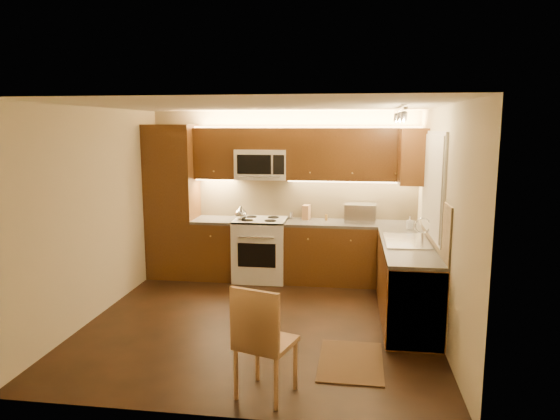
# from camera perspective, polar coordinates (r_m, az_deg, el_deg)

# --- Properties ---
(floor) EXTENTS (4.00, 4.00, 0.01)m
(floor) POSITION_cam_1_polar(r_m,az_deg,el_deg) (6.15, -2.15, -12.39)
(floor) COLOR black
(floor) RESTS_ON ground
(ceiling) EXTENTS (4.00, 4.00, 0.01)m
(ceiling) POSITION_cam_1_polar(r_m,az_deg,el_deg) (5.71, -2.31, 11.59)
(ceiling) COLOR beige
(ceiling) RESTS_ON ground
(wall_back) EXTENTS (4.00, 0.01, 2.50)m
(wall_back) POSITION_cam_1_polar(r_m,az_deg,el_deg) (7.75, 0.40, 1.76)
(wall_back) COLOR #C6B791
(wall_back) RESTS_ON ground
(wall_front) EXTENTS (4.00, 0.01, 2.50)m
(wall_front) POSITION_cam_1_polar(r_m,az_deg,el_deg) (3.90, -7.47, -6.03)
(wall_front) COLOR #C6B791
(wall_front) RESTS_ON ground
(wall_left) EXTENTS (0.01, 4.00, 2.50)m
(wall_left) POSITION_cam_1_polar(r_m,az_deg,el_deg) (6.46, -19.96, -0.36)
(wall_left) COLOR #C6B791
(wall_left) RESTS_ON ground
(wall_right) EXTENTS (0.01, 4.00, 2.50)m
(wall_right) POSITION_cam_1_polar(r_m,az_deg,el_deg) (5.80, 17.64, -1.30)
(wall_right) COLOR #C6B791
(wall_right) RESTS_ON ground
(pantry) EXTENTS (0.70, 0.60, 2.30)m
(pantry) POSITION_cam_1_polar(r_m,az_deg,el_deg) (7.87, -11.90, 0.94)
(pantry) COLOR #44270E
(pantry) RESTS_ON floor
(base_cab_back_left) EXTENTS (0.62, 0.60, 0.86)m
(base_cab_back_left) POSITION_cam_1_polar(r_m,az_deg,el_deg) (7.81, -7.14, -4.38)
(base_cab_back_left) COLOR #44270E
(base_cab_back_left) RESTS_ON floor
(counter_back_left) EXTENTS (0.62, 0.60, 0.04)m
(counter_back_left) POSITION_cam_1_polar(r_m,az_deg,el_deg) (7.72, -7.21, -1.14)
(counter_back_left) COLOR #393734
(counter_back_left) RESTS_ON base_cab_back_left
(base_cab_back_right) EXTENTS (1.92, 0.60, 0.86)m
(base_cab_back_right) POSITION_cam_1_polar(r_m,az_deg,el_deg) (7.55, 7.96, -4.89)
(base_cab_back_right) COLOR #44270E
(base_cab_back_right) RESTS_ON floor
(counter_back_right) EXTENTS (1.92, 0.60, 0.04)m
(counter_back_right) POSITION_cam_1_polar(r_m,az_deg,el_deg) (7.45, 8.04, -1.53)
(counter_back_right) COLOR #393734
(counter_back_right) RESTS_ON base_cab_back_right
(base_cab_right) EXTENTS (0.60, 2.00, 0.86)m
(base_cab_right) POSITION_cam_1_polar(r_m,az_deg,el_deg) (6.33, 13.97, -7.88)
(base_cab_right) COLOR #44270E
(base_cab_right) RESTS_ON floor
(counter_right) EXTENTS (0.60, 2.00, 0.04)m
(counter_right) POSITION_cam_1_polar(r_m,az_deg,el_deg) (6.22, 14.13, -3.92)
(counter_right) COLOR #393734
(counter_right) RESTS_ON base_cab_right
(dishwasher) EXTENTS (0.58, 0.60, 0.84)m
(dishwasher) POSITION_cam_1_polar(r_m,az_deg,el_deg) (5.67, 14.69, -9.97)
(dishwasher) COLOR silver
(dishwasher) RESTS_ON floor
(backsplash_back) EXTENTS (3.30, 0.02, 0.60)m
(backsplash_back) POSITION_cam_1_polar(r_m,az_deg,el_deg) (7.71, 2.96, 1.33)
(backsplash_back) COLOR tan
(backsplash_back) RESTS_ON wall_back
(backsplash_right) EXTENTS (0.02, 2.00, 0.60)m
(backsplash_right) POSITION_cam_1_polar(r_m,az_deg,el_deg) (6.19, 16.92, -1.07)
(backsplash_right) COLOR tan
(backsplash_right) RESTS_ON wall_right
(upper_cab_back_left) EXTENTS (0.62, 0.35, 0.75)m
(upper_cab_back_left) POSITION_cam_1_polar(r_m,az_deg,el_deg) (7.72, -7.12, 6.31)
(upper_cab_back_left) COLOR #44270E
(upper_cab_back_left) RESTS_ON wall_back
(upper_cab_back_right) EXTENTS (1.92, 0.35, 0.75)m
(upper_cab_back_right) POSITION_cam_1_polar(r_m,az_deg,el_deg) (7.45, 8.22, 6.18)
(upper_cab_back_right) COLOR #44270E
(upper_cab_back_right) RESTS_ON wall_back
(upper_cab_bridge) EXTENTS (0.76, 0.35, 0.31)m
(upper_cab_bridge) POSITION_cam_1_polar(r_m,az_deg,el_deg) (7.56, -2.05, 7.99)
(upper_cab_bridge) COLOR #44270E
(upper_cab_bridge) RESTS_ON wall_back
(upper_cab_right_corner) EXTENTS (0.35, 0.50, 0.75)m
(upper_cab_right_corner) POSITION_cam_1_polar(r_m,az_deg,el_deg) (7.08, 14.62, 5.81)
(upper_cab_right_corner) COLOR #44270E
(upper_cab_right_corner) RESTS_ON wall_right
(stove) EXTENTS (0.76, 0.65, 0.92)m
(stove) POSITION_cam_1_polar(r_m,az_deg,el_deg) (7.63, -2.18, -4.41)
(stove) COLOR silver
(stove) RESTS_ON floor
(microwave) EXTENTS (0.76, 0.38, 0.44)m
(microwave) POSITION_cam_1_polar(r_m,az_deg,el_deg) (7.56, -2.05, 5.14)
(microwave) COLOR silver
(microwave) RESTS_ON wall_back
(window_frame) EXTENTS (0.03, 1.44, 1.24)m
(window_frame) POSITION_cam_1_polar(r_m,az_deg,el_deg) (6.28, 16.84, 2.77)
(window_frame) COLOR silver
(window_frame) RESTS_ON wall_right
(window_blinds) EXTENTS (0.02, 1.36, 1.16)m
(window_blinds) POSITION_cam_1_polar(r_m,az_deg,el_deg) (6.28, 16.66, 2.78)
(window_blinds) COLOR silver
(window_blinds) RESTS_ON wall_right
(sink) EXTENTS (0.52, 0.86, 0.15)m
(sink) POSITION_cam_1_polar(r_m,az_deg,el_deg) (6.34, 14.02, -2.77)
(sink) COLOR silver
(sink) RESTS_ON counter_right
(faucet) EXTENTS (0.20, 0.04, 0.30)m
(faucet) POSITION_cam_1_polar(r_m,az_deg,el_deg) (6.35, 15.67, -2.14)
(faucet) COLOR silver
(faucet) RESTS_ON counter_right
(track_light_bar) EXTENTS (0.04, 1.20, 0.03)m
(track_light_bar) POSITION_cam_1_polar(r_m,az_deg,el_deg) (6.04, 13.30, 10.85)
(track_light_bar) COLOR silver
(track_light_bar) RESTS_ON ceiling
(kettle) EXTENTS (0.24, 0.24, 0.22)m
(kettle) POSITION_cam_1_polar(r_m,az_deg,el_deg) (7.45, -4.40, -0.29)
(kettle) COLOR silver
(kettle) RESTS_ON stove
(toaster_oven) EXTENTS (0.47, 0.37, 0.26)m
(toaster_oven) POSITION_cam_1_polar(r_m,az_deg,el_deg) (7.48, 9.01, -0.32)
(toaster_oven) COLOR silver
(toaster_oven) RESTS_ON counter_back_right
(knife_block) EXTENTS (0.12, 0.17, 0.22)m
(knife_block) POSITION_cam_1_polar(r_m,az_deg,el_deg) (7.60, 2.96, -0.26)
(knife_block) COLOR #A4734A
(knife_block) RESTS_ON counter_back_right
(spice_jar_a) EXTENTS (0.05, 0.05, 0.10)m
(spice_jar_a) POSITION_cam_1_polar(r_m,az_deg,el_deg) (7.62, 1.27, -0.65)
(spice_jar_a) COLOR silver
(spice_jar_a) RESTS_ON counter_back_right
(spice_jar_b) EXTENTS (0.04, 0.04, 0.11)m
(spice_jar_b) POSITION_cam_1_polar(r_m,az_deg,el_deg) (7.65, 3.11, -0.61)
(spice_jar_b) COLOR brown
(spice_jar_b) RESTS_ON counter_back_right
(spice_jar_c) EXTENTS (0.05, 0.05, 0.11)m
(spice_jar_c) POSITION_cam_1_polar(r_m,az_deg,el_deg) (7.66, 1.31, -0.58)
(spice_jar_c) COLOR silver
(spice_jar_c) RESTS_ON counter_back_right
(spice_jar_d) EXTENTS (0.05, 0.05, 0.09)m
(spice_jar_d) POSITION_cam_1_polar(r_m,az_deg,el_deg) (7.56, 5.20, -0.83)
(spice_jar_d) COLOR olive
(spice_jar_d) RESTS_ON counter_back_right
(soap_bottle) EXTENTS (0.08, 0.08, 0.17)m
(soap_bottle) POSITION_cam_1_polar(r_m,az_deg,el_deg) (7.12, 14.30, -1.38)
(soap_bottle) COLOR white
(soap_bottle) RESTS_ON counter_right
(rug) EXTENTS (0.63, 0.93, 0.01)m
(rug) POSITION_cam_1_polar(r_m,az_deg,el_deg) (5.24, 7.93, -16.43)
(rug) COLOR black
(rug) RESTS_ON floor
(dining_chair) EXTENTS (0.55, 0.55, 0.99)m
(dining_chair) POSITION_cam_1_polar(r_m,az_deg,el_deg) (4.45, -1.57, -14.29)
(dining_chair) COLOR #A4734A
(dining_chair) RESTS_ON floor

